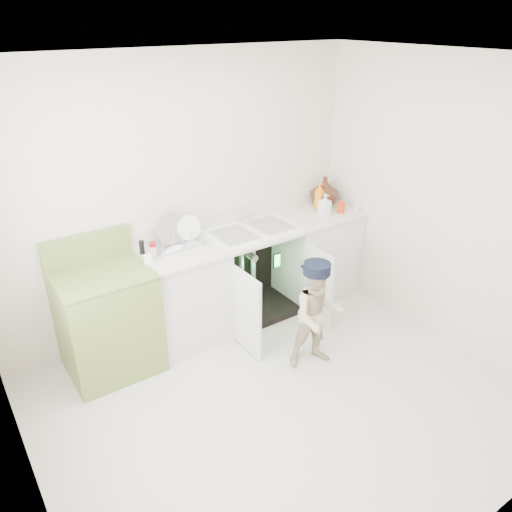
# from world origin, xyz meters

# --- Properties ---
(ground) EXTENTS (3.50, 3.50, 0.00)m
(ground) POSITION_xyz_m (0.00, 0.00, 0.00)
(ground) COLOR beige
(ground) RESTS_ON ground
(room_shell) EXTENTS (6.00, 5.50, 1.26)m
(room_shell) POSITION_xyz_m (0.00, 0.00, 1.25)
(room_shell) COLOR silver
(room_shell) RESTS_ON ground
(counter_run) EXTENTS (2.44, 1.02, 1.21)m
(counter_run) POSITION_xyz_m (0.58, 1.21, 0.47)
(counter_run) COLOR white
(counter_run) RESTS_ON ground
(avocado_stove) EXTENTS (0.73, 0.65, 1.13)m
(avocado_stove) POSITION_xyz_m (-0.91, 1.18, 0.47)
(avocado_stove) COLOR olive
(avocado_stove) RESTS_ON ground
(repair_worker) EXTENTS (0.54, 0.86, 0.95)m
(repair_worker) POSITION_xyz_m (0.55, 0.24, 0.48)
(repair_worker) COLOR beige
(repair_worker) RESTS_ON ground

